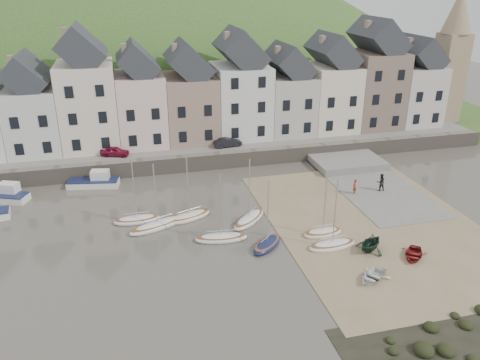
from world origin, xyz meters
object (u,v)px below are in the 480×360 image
object	(u,v)px
rowboat_green	(371,243)
person_dark	(381,182)
rowboat_red	(413,254)
sailboat_0	(158,225)
car_left	(115,151)
rowboat_white	(373,276)
car_right	(228,142)
person_red	(355,186)

from	to	relation	value
rowboat_green	person_dark	xyz separation A→B (m)	(6.71, 10.41, 0.25)
rowboat_red	person_dark	bearing A→B (deg)	111.33
sailboat_0	car_left	xyz separation A→B (m)	(-3.37, 15.38, 1.89)
rowboat_white	car_right	bearing A→B (deg)	156.65
car_right	person_dark	bearing A→B (deg)	-141.44
person_dark	car_right	bearing A→B (deg)	-39.51
rowboat_red	person_red	size ratio (longest dim) A/B	1.73
sailboat_0	rowboat_red	size ratio (longest dim) A/B	2.29
rowboat_green	person_dark	bearing A→B (deg)	114.97
rowboat_white	rowboat_red	distance (m)	5.00
rowboat_green	rowboat_red	distance (m)	3.37
sailboat_0	car_right	bearing A→B (deg)	57.21
person_dark	car_right	world-z (taller)	car_right
person_dark	car_right	size ratio (longest dim) A/B	0.55
rowboat_green	person_dark	world-z (taller)	person_dark
sailboat_0	car_left	bearing A→B (deg)	102.37
rowboat_red	person_red	world-z (taller)	person_red
rowboat_white	rowboat_red	size ratio (longest dim) A/B	1.02
rowboat_white	person_dark	xyz separation A→B (m)	(8.52, 14.17, 0.69)
rowboat_white	rowboat_red	bearing A→B (deg)	79.63
person_red	person_dark	distance (m)	2.99
car_right	rowboat_green	bearing A→B (deg)	-171.19
car_right	sailboat_0	bearing A→B (deg)	140.58
person_red	rowboat_red	bearing A→B (deg)	46.03
rowboat_red	car_right	distance (m)	27.08
rowboat_green	car_left	distance (m)	30.78
rowboat_green	rowboat_red	xyz separation A→B (m)	(2.80, -1.82, -0.44)
sailboat_0	rowboat_white	xyz separation A→B (m)	(14.61, -11.91, 0.09)
car_left	rowboat_green	bearing A→B (deg)	-120.95
rowboat_white	person_dark	bearing A→B (deg)	115.88
rowboat_red	person_dark	size ratio (longest dim) A/B	1.50
person_dark	car_left	size ratio (longest dim) A/B	0.57
rowboat_red	person_dark	xyz separation A→B (m)	(3.91, 12.24, 0.69)
sailboat_0	person_dark	bearing A→B (deg)	5.58
rowboat_green	person_dark	size ratio (longest dim) A/B	1.50
person_red	car_left	xyz separation A→B (m)	(-23.51, 13.23, 1.23)
rowboat_red	car_left	world-z (taller)	car_left
sailboat_0	car_left	distance (m)	15.86
rowboat_red	car_left	size ratio (longest dim) A/B	0.85
rowboat_white	sailboat_0	bearing A→B (deg)	-162.31
person_red	car_right	world-z (taller)	car_right
rowboat_green	car_left	xyz separation A→B (m)	(-19.79, 23.54, 1.37)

